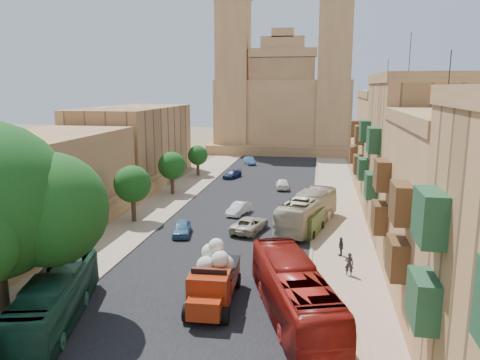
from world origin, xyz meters
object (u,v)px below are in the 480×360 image
(car_cream, at_px, (250,224))
(car_white_b, at_px, (282,184))
(bus_green_north, at_px, (55,299))
(car_dkblue, at_px, (232,174))
(bus_red_east, at_px, (294,293))
(car_blue_b, at_px, (250,161))
(olive_pickup, at_px, (307,223))
(pedestrian_c, at_px, (341,247))
(bus_cream_east, at_px, (308,210))
(red_truck, at_px, (214,277))
(car_white_a, at_px, (239,209))
(church, at_px, (284,103))
(street_tree_c, at_px, (172,166))
(car_blue_a, at_px, (182,228))
(street_tree_d, at_px, (198,155))
(pedestrian_a, at_px, (349,264))
(street_tree_a, at_px, (66,229))
(street_tree_b, at_px, (133,184))

(car_cream, relative_size, car_white_b, 1.23)
(bus_green_north, distance_m, car_dkblue, 42.44)
(bus_red_east, distance_m, car_blue_b, 52.95)
(car_white_b, xyz_separation_m, car_blue_b, (-6.93, 18.13, -0.06))
(olive_pickup, bearing_deg, pedestrian_c, -62.96)
(bus_cream_east, bearing_deg, car_dkblue, -46.87)
(bus_red_east, distance_m, bus_cream_east, 17.90)
(red_truck, bearing_deg, bus_cream_east, 73.17)
(red_truck, bearing_deg, car_cream, 90.02)
(bus_green_north, relative_size, car_white_a, 2.78)
(church, relative_size, car_cream, 7.44)
(street_tree_c, relative_size, car_blue_a, 1.42)
(street_tree_d, relative_size, red_truck, 0.68)
(car_blue_b, bearing_deg, car_white_a, -105.72)
(olive_pickup, bearing_deg, car_blue_a, -166.99)
(red_truck, height_order, car_white_a, red_truck)
(car_blue_a, relative_size, car_white_b, 0.91)
(pedestrian_c, bearing_deg, church, 171.65)
(car_cream, distance_m, car_white_b, 18.34)
(bus_red_east, height_order, pedestrian_c, bus_red_east)
(street_tree_d, xyz_separation_m, car_white_b, (12.84, -7.03, -2.28))
(church, bearing_deg, car_blue_a, -94.17)
(pedestrian_a, bearing_deg, car_white_b, -70.21)
(car_dkblue, xyz_separation_m, car_blue_b, (0.64, 12.15, 0.07))
(street_tree_d, distance_m, bus_green_north, 43.61)
(red_truck, xyz_separation_m, car_blue_b, (-5.54, 50.72, -1.03))
(red_truck, xyz_separation_m, car_blue_a, (-5.67, 12.29, -1.02))
(street_tree_a, height_order, bus_green_north, street_tree_a)
(olive_pickup, xyz_separation_m, bus_red_east, (-0.25, -15.98, 0.65))
(bus_green_north, bearing_deg, red_truck, 11.79)
(street_tree_c, bearing_deg, bus_cream_east, -33.49)
(car_white_a, relative_size, pedestrian_c, 2.46)
(church, bearing_deg, olive_pickup, -83.32)
(car_blue_a, bearing_deg, car_dkblue, 80.65)
(car_dkblue, height_order, pedestrian_c, pedestrian_c)
(car_cream, relative_size, car_blue_b, 1.32)
(street_tree_a, xyz_separation_m, car_cream, (11.45, 10.68, -2.22))
(bus_green_north, relative_size, car_white_b, 2.57)
(car_white_a, relative_size, car_cream, 0.75)
(street_tree_b, xyz_separation_m, red_truck, (11.45, -15.62, -2.01))
(bus_cream_east, bearing_deg, pedestrian_c, 126.53)
(red_truck, height_order, car_cream, red_truck)
(bus_red_east, bearing_deg, bus_green_north, -6.33)
(street_tree_c, xyz_separation_m, car_cream, (11.45, -13.32, -2.74))
(red_truck, bearing_deg, car_blue_b, 96.23)
(street_tree_d, height_order, car_white_b, street_tree_d)
(olive_pickup, height_order, car_blue_a, olive_pickup)
(pedestrian_a, bearing_deg, car_blue_a, -19.99)
(church, distance_m, car_blue_a, 58.77)
(bus_cream_east, bearing_deg, bus_green_north, 73.61)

